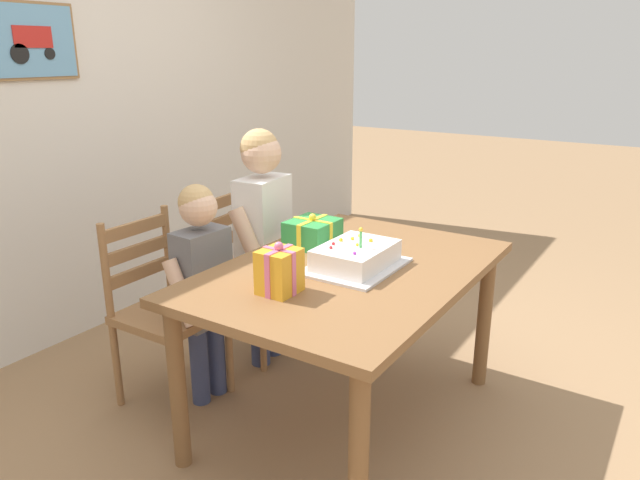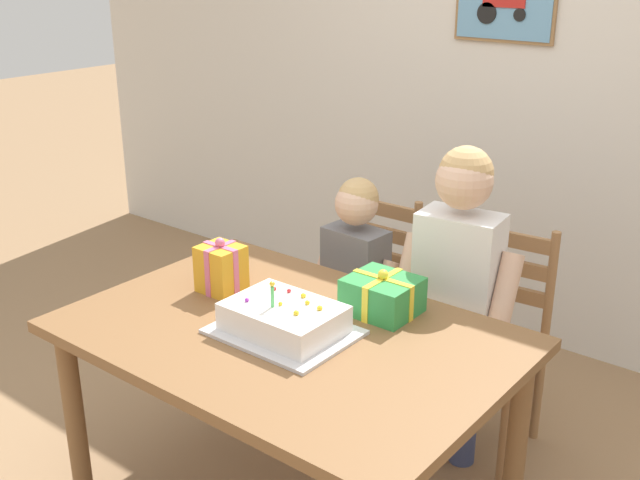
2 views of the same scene
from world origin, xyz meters
name	(u,v)px [view 2 (image 2 of 2)]	position (x,y,z in m)	size (l,w,h in m)	color
back_wall	(539,88)	(0.00, 1.86, 1.30)	(6.40, 0.11, 2.60)	silver
dining_table	(289,355)	(0.00, 0.00, 0.66)	(1.46, 0.99, 0.76)	brown
birthday_cake	(284,320)	(0.01, -0.03, 0.81)	(0.44, 0.34, 0.19)	silver
gift_box_red_large	(382,295)	(0.17, 0.30, 0.82)	(0.24, 0.21, 0.16)	#2D8E42
gift_box_beside_cake	(221,268)	(-0.39, 0.09, 0.85)	(0.16, 0.14, 0.21)	gold
chair_left	(360,299)	(-0.31, 0.85, 0.47)	(0.42, 0.42, 0.92)	#996B42
chair_right	(485,340)	(0.30, 0.85, 0.47)	(0.45, 0.45, 0.92)	#996B42
child_older	(457,279)	(0.25, 0.67, 0.78)	(0.48, 0.28, 1.28)	#38426B
child_younger	(355,278)	(-0.21, 0.67, 0.66)	(0.40, 0.23, 1.08)	#38426B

